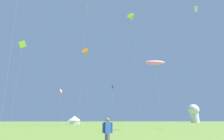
% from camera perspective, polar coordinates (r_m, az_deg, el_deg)
% --- Properties ---
extents(kite_lime_diamond, '(1.65, 2.69, 27.47)m').
position_cam_1_polar(kite_lime_diamond, '(64.81, -28.00, 7.51)').
color(kite_lime_diamond, '#99DB2D').
rests_on(kite_lime_diamond, ground).
extents(kite_pink_parafoil, '(3.57, 2.69, 11.79)m').
position_cam_1_polar(kite_pink_parafoil, '(30.25, 14.27, 2.44)').
color(kite_pink_parafoil, pink).
rests_on(kite_pink_parafoil, ground).
extents(kite_pink_box, '(2.93, 2.74, 11.63)m').
position_cam_1_polar(kite_pink_box, '(59.91, -17.08, -6.94)').
color(kite_pink_box, pink).
rests_on(kite_pink_box, ground).
extents(kite_cyan_diamond, '(2.82, 2.68, 34.39)m').
position_cam_1_polar(kite_cyan_diamond, '(71.34, 6.95, 9.25)').
color(kite_cyan_diamond, '#1EB7CC').
rests_on(kite_cyan_diamond, ground).
extents(kite_orange_diamond, '(1.20, 3.58, 36.47)m').
position_cam_1_polar(kite_orange_diamond, '(52.57, -8.11, 22.36)').
color(kite_orange_diamond, orange).
rests_on(kite_orange_diamond, ground).
extents(kite_lime_delta, '(3.49, 3.67, 36.54)m').
position_cam_1_polar(kite_lime_delta, '(60.45, 6.61, 17.14)').
color(kite_lime_delta, '#99DB2D').
rests_on(kite_lime_delta, ground).
extents(kite_white_box, '(1.82, 2.61, 38.02)m').
position_cam_1_polar(kite_white_box, '(65.76, 26.48, 17.88)').
color(kite_white_box, white).
rests_on(kite_white_box, ground).
extents(kite_orange_delta, '(3.89, 4.12, 29.50)m').
position_cam_1_polar(kite_orange_delta, '(69.32, -8.71, 5.87)').
color(kite_orange_delta, orange).
rests_on(kite_orange_delta, ground).
extents(kite_blue_diamond, '(0.60, 3.15, 13.95)m').
position_cam_1_polar(kite_blue_diamond, '(61.19, 0.19, -6.03)').
color(kite_blue_diamond, blue).
rests_on(kite_blue_diamond, ground).
extents(person_spectator, '(0.57, 0.34, 1.73)m').
position_cam_1_polar(person_spectator, '(9.92, -1.52, -20.90)').
color(person_spectator, '#565B66').
rests_on(person_spectator, ground).
extents(festival_tent_center, '(4.85, 4.85, 3.15)m').
position_cam_1_polar(festival_tent_center, '(70.46, -12.58, -16.04)').
color(festival_tent_center, white).
rests_on(festival_tent_center, ground).
extents(observatory_dome, '(6.40, 6.40, 10.80)m').
position_cam_1_polar(observatory_dome, '(115.37, 25.93, -12.74)').
color(observatory_dome, white).
rests_on(observatory_dome, ground).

